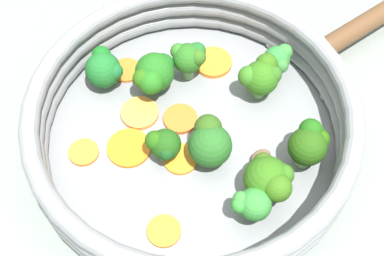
# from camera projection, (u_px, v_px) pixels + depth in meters

# --- Properties ---
(ground_plane) EXTENTS (4.00, 4.00, 0.00)m
(ground_plane) POSITION_uv_depth(u_px,v_px,m) (192.00, 142.00, 0.56)
(ground_plane) COLOR slate
(skillet) EXTENTS (0.31, 0.31, 0.01)m
(skillet) POSITION_uv_depth(u_px,v_px,m) (192.00, 139.00, 0.56)
(skillet) COLOR gray
(skillet) RESTS_ON ground_plane
(skillet_rim_wall) EXTENTS (0.33, 0.33, 0.06)m
(skillet_rim_wall) POSITION_uv_depth(u_px,v_px,m) (192.00, 121.00, 0.53)
(skillet_rim_wall) COLOR gray
(skillet_rim_wall) RESTS_ON skillet
(skillet_handle) EXTENTS (0.03, 0.18, 0.02)m
(skillet_handle) POSITION_uv_depth(u_px,v_px,m) (362.00, 25.00, 0.62)
(skillet_handle) COLOR brown
(skillet_handle) RESTS_ON skillet
(skillet_rivet_left) EXTENTS (0.01, 0.01, 0.01)m
(skillet_rivet_left) POSITION_uv_depth(u_px,v_px,m) (324.00, 96.00, 0.57)
(skillet_rivet_left) COLOR gray
(skillet_rivet_left) RESTS_ON skillet
(skillet_rivet_right) EXTENTS (0.01, 0.01, 0.01)m
(skillet_rivet_right) POSITION_uv_depth(u_px,v_px,m) (270.00, 44.00, 0.61)
(skillet_rivet_right) COLOR gray
(skillet_rivet_right) RESTS_ON skillet
(carrot_slice_0) EXTENTS (0.05, 0.05, 0.01)m
(carrot_slice_0) POSITION_uv_depth(u_px,v_px,m) (177.00, 121.00, 0.56)
(carrot_slice_0) COLOR orange
(carrot_slice_0) RESTS_ON skillet
(carrot_slice_1) EXTENTS (0.05, 0.05, 0.00)m
(carrot_slice_1) POSITION_uv_depth(u_px,v_px,m) (180.00, 159.00, 0.54)
(carrot_slice_1) COLOR orange
(carrot_slice_1) RESTS_ON skillet
(carrot_slice_2) EXTENTS (0.06, 0.06, 0.01)m
(carrot_slice_2) POSITION_uv_depth(u_px,v_px,m) (140.00, 113.00, 0.56)
(carrot_slice_2) COLOR orange
(carrot_slice_2) RESTS_ON skillet
(carrot_slice_3) EXTENTS (0.06, 0.06, 0.00)m
(carrot_slice_3) POSITION_uv_depth(u_px,v_px,m) (129.00, 148.00, 0.54)
(carrot_slice_3) COLOR orange
(carrot_slice_3) RESTS_ON skillet
(carrot_slice_4) EXTENTS (0.03, 0.03, 0.00)m
(carrot_slice_4) POSITION_uv_depth(u_px,v_px,m) (84.00, 152.00, 0.54)
(carrot_slice_4) COLOR orange
(carrot_slice_4) RESTS_ON skillet
(carrot_slice_5) EXTENTS (0.05, 0.05, 0.01)m
(carrot_slice_5) POSITION_uv_depth(u_px,v_px,m) (213.00, 62.00, 0.60)
(carrot_slice_5) COLOR orange
(carrot_slice_5) RESTS_ON skillet
(carrot_slice_6) EXTENTS (0.03, 0.03, 0.00)m
(carrot_slice_6) POSITION_uv_depth(u_px,v_px,m) (164.00, 231.00, 0.50)
(carrot_slice_6) COLOR orange
(carrot_slice_6) RESTS_ON skillet
(carrot_slice_7) EXTENTS (0.04, 0.04, 0.00)m
(carrot_slice_7) POSITION_uv_depth(u_px,v_px,m) (127.00, 70.00, 0.60)
(carrot_slice_7) COLOR orange
(carrot_slice_7) RESTS_ON skillet
(broccoli_floret_0) EXTENTS (0.04, 0.04, 0.05)m
(broccoli_floret_0) POSITION_uv_depth(u_px,v_px,m) (309.00, 143.00, 0.51)
(broccoli_floret_0) COLOR #7DAD6A
(broccoli_floret_0) RESTS_ON skillet
(broccoli_floret_1) EXTENTS (0.04, 0.04, 0.05)m
(broccoli_floret_1) POSITION_uv_depth(u_px,v_px,m) (189.00, 57.00, 0.57)
(broccoli_floret_1) COLOR #6B975B
(broccoli_floret_1) RESTS_ON skillet
(broccoli_floret_2) EXTENTS (0.03, 0.03, 0.04)m
(broccoli_floret_2) POSITION_uv_depth(u_px,v_px,m) (164.00, 145.00, 0.52)
(broccoli_floret_2) COLOR #6E9753
(broccoli_floret_2) RESTS_ON skillet
(broccoli_floret_3) EXTENTS (0.03, 0.03, 0.04)m
(broccoli_floret_3) POSITION_uv_depth(u_px,v_px,m) (249.00, 206.00, 0.48)
(broccoli_floret_3) COLOR #87A66A
(broccoli_floret_3) RESTS_ON skillet
(broccoli_floret_4) EXTENTS (0.04, 0.04, 0.04)m
(broccoli_floret_4) POSITION_uv_depth(u_px,v_px,m) (104.00, 68.00, 0.57)
(broccoli_floret_4) COLOR #7DA76E
(broccoli_floret_4) RESTS_ON skillet
(broccoli_floret_5) EXTENTS (0.05, 0.04, 0.05)m
(broccoli_floret_5) POSITION_uv_depth(u_px,v_px,m) (210.00, 141.00, 0.52)
(broccoli_floret_5) COLOR #7FB162
(broccoli_floret_5) RESTS_ON skillet
(broccoli_floret_6) EXTENTS (0.04, 0.05, 0.05)m
(broccoli_floret_6) POSITION_uv_depth(u_px,v_px,m) (261.00, 76.00, 0.55)
(broccoli_floret_6) COLOR #6BA560
(broccoli_floret_6) RESTS_ON skillet
(broccoli_floret_7) EXTENTS (0.05, 0.05, 0.05)m
(broccoli_floret_7) POSITION_uv_depth(u_px,v_px,m) (269.00, 179.00, 0.49)
(broccoli_floret_7) COLOR #7A9852
(broccoli_floret_7) RESTS_ON skillet
(broccoli_floret_8) EXTENTS (0.03, 0.03, 0.04)m
(broccoli_floret_8) POSITION_uv_depth(u_px,v_px,m) (278.00, 60.00, 0.57)
(broccoli_floret_8) COLOR #6A8F4B
(broccoli_floret_8) RESTS_ON skillet
(broccoli_floret_9) EXTENTS (0.05, 0.05, 0.05)m
(broccoli_floret_9) POSITION_uv_depth(u_px,v_px,m) (152.00, 74.00, 0.56)
(broccoli_floret_9) COLOR #7D9A5D
(broccoli_floret_9) RESTS_ON skillet
(mushroom_piece_0) EXTENTS (0.02, 0.02, 0.01)m
(mushroom_piece_0) POSITION_uv_depth(u_px,v_px,m) (261.00, 158.00, 0.53)
(mushroom_piece_0) COLOR brown
(mushroom_piece_0) RESTS_ON skillet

